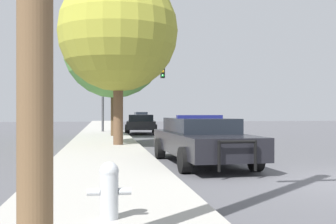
{
  "coord_description": "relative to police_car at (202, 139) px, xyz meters",
  "views": [
    {
      "loc": [
        -5.15,
        -8.22,
        1.49
      ],
      "look_at": [
        -1.85,
        12.86,
        1.47
      ],
      "focal_mm": 45.0,
      "sensor_mm": 36.0,
      "label": 1
    }
  ],
  "objects": [
    {
      "name": "sidewalk_left",
      "position": [
        -2.75,
        -3.47,
        -0.64
      ],
      "size": [
        3.0,
        110.0,
        0.13
      ],
      "color": "#A3A099",
      "rests_on": "ground_plane"
    },
    {
      "name": "tree_sidewalk_mid",
      "position": [
        -2.14,
        12.33,
        4.42
      ],
      "size": [
        5.75,
        5.75,
        7.89
      ],
      "color": "#4C3823",
      "rests_on": "sidewalk_left"
    },
    {
      "name": "traffic_light",
      "position": [
        -0.95,
        17.48,
        2.85
      ],
      "size": [
        4.39,
        0.35,
        4.77
      ],
      "color": "#424247",
      "rests_on": "sidewalk_left"
    },
    {
      "name": "police_car",
      "position": [
        0.0,
        0.0,
        0.0
      ],
      "size": [
        2.26,
        5.48,
        1.39
      ],
      "rotation": [
        0.0,
        0.0,
        3.19
      ],
      "color": "black",
      "rests_on": "ground_plane"
    },
    {
      "name": "tree_sidewalk_near",
      "position": [
        -2.15,
        5.79,
        4.08
      ],
      "size": [
        4.94,
        4.94,
        7.14
      ],
      "color": "brown",
      "rests_on": "sidewalk_left"
    },
    {
      "name": "car_background_distant",
      "position": [
        2.06,
        42.05,
        0.06
      ],
      "size": [
        2.01,
        4.54,
        1.44
      ],
      "rotation": [
        0.0,
        0.0,
        0.03
      ],
      "color": "#474C51",
      "rests_on": "ground_plane"
    },
    {
      "name": "car_background_midblock",
      "position": [
        -0.24,
        16.36,
        -0.01
      ],
      "size": [
        2.3,
        4.16,
        1.29
      ],
      "rotation": [
        0.0,
        0.0,
        -0.09
      ],
      "color": "black",
      "rests_on": "ground_plane"
    },
    {
      "name": "fire_hydrant",
      "position": [
        -2.71,
        -6.29,
        -0.19
      ],
      "size": [
        0.56,
        0.24,
        0.73
      ],
      "color": "#B7BCC1",
      "rests_on": "sidewalk_left"
    }
  ]
}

